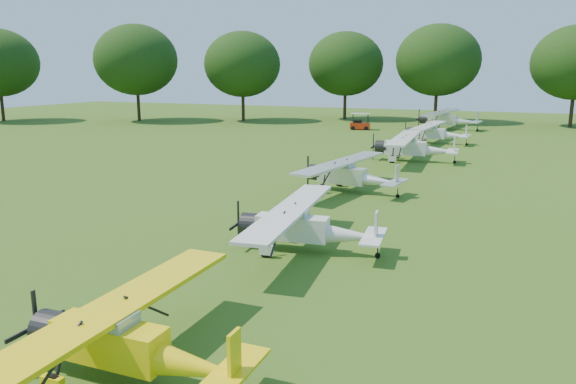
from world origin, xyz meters
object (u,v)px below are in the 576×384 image
at_px(aircraft_7, 447,118).
at_px(golf_cart, 360,124).
at_px(aircraft_4, 349,173).
at_px(aircraft_6, 434,132).
at_px(aircraft_5, 412,146).
at_px(aircraft_2, 125,339).
at_px(aircraft_3, 303,225).

bearing_deg(aircraft_7, golf_cart, -149.42).
relative_size(aircraft_4, aircraft_6, 0.98).
relative_size(aircraft_5, golf_cart, 4.29).
xyz_separation_m(aircraft_6, aircraft_7, (-0.58, 13.71, 0.21)).
bearing_deg(aircraft_2, golf_cart, 99.89).
bearing_deg(aircraft_6, aircraft_4, -88.92).
bearing_deg(aircraft_5, aircraft_7, 88.02).
xyz_separation_m(aircraft_3, aircraft_4, (-1.46, 11.19, 0.03)).
relative_size(aircraft_4, aircraft_5, 0.92).
bearing_deg(golf_cart, aircraft_3, -86.44).
height_order(aircraft_4, golf_cart, golf_cart).
distance_m(aircraft_5, aircraft_7, 25.34).
xyz_separation_m(aircraft_3, golf_cart, (-10.14, 44.97, -0.44)).
distance_m(aircraft_3, aircraft_7, 49.04).
height_order(aircraft_4, aircraft_6, aircraft_6).
relative_size(aircraft_6, aircraft_7, 0.84).
relative_size(aircraft_3, golf_cart, 3.86).
height_order(aircraft_2, golf_cart, golf_cart).
distance_m(aircraft_3, aircraft_6, 35.33).
distance_m(aircraft_6, golf_cart, 13.89).
height_order(aircraft_3, aircraft_6, aircraft_6).
height_order(aircraft_2, aircraft_4, aircraft_4).
height_order(aircraft_3, aircraft_5, aircraft_5).
relative_size(aircraft_2, aircraft_3, 0.97).
bearing_deg(aircraft_6, aircraft_3, -85.58).
height_order(aircraft_5, aircraft_6, aircraft_5).
xyz_separation_m(aircraft_7, golf_cart, (-9.41, -4.07, -0.70)).
height_order(aircraft_6, golf_cart, aircraft_6).
bearing_deg(aircraft_5, aircraft_3, -92.86).
relative_size(aircraft_5, aircraft_7, 0.89).
xyz_separation_m(aircraft_3, aircraft_7, (-0.73, 49.03, 0.26)).
distance_m(aircraft_4, golf_cart, 34.88).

